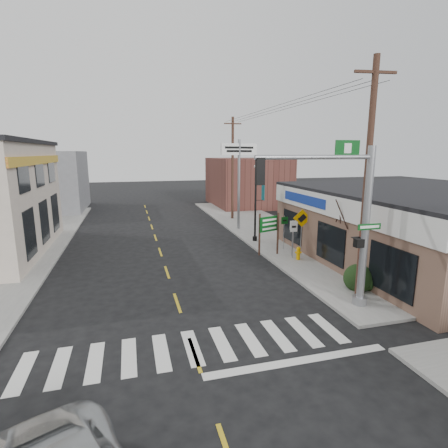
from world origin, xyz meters
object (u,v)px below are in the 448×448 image
object	(u,v)px
guide_sign	(269,228)
lamp_post	(256,197)
fire_hydrant	(298,253)
utility_pole_near	(367,181)
traffic_signal_pole	(350,211)
utility_pole_far	(233,168)
bare_tree	(350,206)
dance_center_sign	(239,163)

from	to	relation	value
guide_sign	lamp_post	distance (m)	3.81
fire_hydrant	utility_pole_near	size ratio (longest dim) A/B	0.08
traffic_signal_pole	utility_pole_far	distance (m)	19.82
utility_pole_near	utility_pole_far	size ratio (longest dim) A/B	1.05
traffic_signal_pole	utility_pole_far	bearing A→B (deg)	86.81
fire_hydrant	utility_pole_far	world-z (taller)	utility_pole_far
bare_tree	lamp_post	bearing A→B (deg)	105.64
guide_sign	utility_pole_near	xyz separation A→B (m)	(1.20, -7.04, 3.32)
traffic_signal_pole	fire_hydrant	size ratio (longest dim) A/B	8.57
traffic_signal_pole	utility_pole_far	size ratio (longest dim) A/B	0.71
guide_sign	lamp_post	world-z (taller)	lamp_post
dance_center_sign	utility_pole_near	distance (m)	14.78
lamp_post	fire_hydrant	bearing A→B (deg)	-78.01
bare_tree	dance_center_sign	bearing A→B (deg)	99.91
guide_sign	utility_pole_far	xyz separation A→B (m)	(1.32, 12.17, 3.09)
lamp_post	utility_pole_near	size ratio (longest dim) A/B	0.55
traffic_signal_pole	dance_center_sign	xyz separation A→B (m)	(0.41, 15.31, 1.44)
traffic_signal_pole	fire_hydrant	distance (m)	7.22
traffic_signal_pole	utility_pole_near	world-z (taller)	utility_pole_near
utility_pole_near	utility_pole_far	world-z (taller)	utility_pole_near
guide_sign	fire_hydrant	world-z (taller)	guide_sign
bare_tree	utility_pole_far	size ratio (longest dim) A/B	0.48
guide_sign	fire_hydrant	distance (m)	2.27
guide_sign	lamp_post	size ratio (longest dim) A/B	0.48
traffic_signal_pole	bare_tree	world-z (taller)	traffic_signal_pole
utility_pole_near	fire_hydrant	bearing A→B (deg)	96.48
traffic_signal_pole	lamp_post	size ratio (longest dim) A/B	1.23
dance_center_sign	utility_pole_near	bearing A→B (deg)	-104.87
traffic_signal_pole	guide_sign	world-z (taller)	traffic_signal_pole
guide_sign	bare_tree	world-z (taller)	bare_tree
guide_sign	utility_pole_far	world-z (taller)	utility_pole_far
lamp_post	traffic_signal_pole	bearing A→B (deg)	-89.37
guide_sign	utility_pole_far	bearing A→B (deg)	64.54
bare_tree	utility_pole_near	size ratio (longest dim) A/B	0.46
fire_hydrant	utility_pole_far	size ratio (longest dim) A/B	0.08
dance_center_sign	bare_tree	world-z (taller)	dance_center_sign
fire_hydrant	traffic_signal_pole	bearing A→B (deg)	-100.65
dance_center_sign	bare_tree	bearing A→B (deg)	-97.58
traffic_signal_pole	utility_pole_near	xyz separation A→B (m)	(1.08, 0.55, 1.09)
guide_sign	utility_pole_near	world-z (taller)	utility_pole_near
lamp_post	dance_center_sign	size ratio (longest dim) A/B	0.75
utility_pole_near	guide_sign	bearing A→B (deg)	107.04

